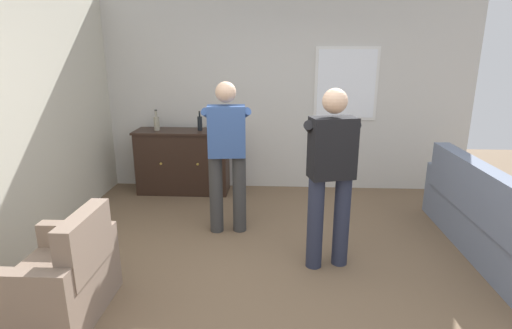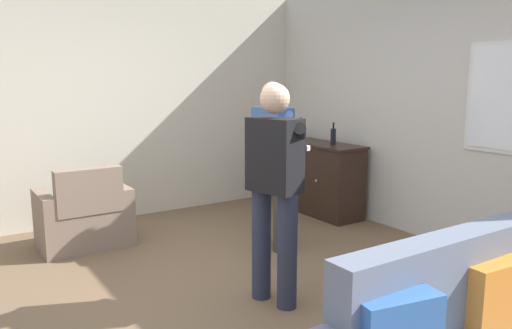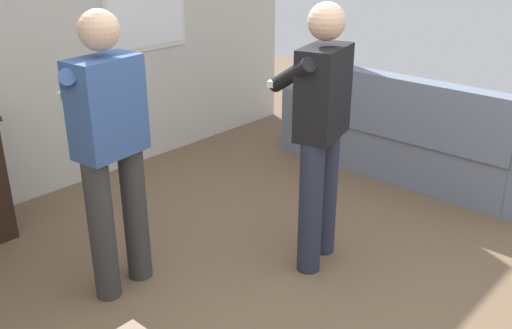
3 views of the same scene
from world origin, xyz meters
name	(u,v)px [view 1 (image 1 of 3)]	position (x,y,z in m)	size (l,w,h in m)	color
ground	(290,282)	(0.00, 0.00, 0.00)	(10.40, 10.40, 0.00)	brown
wall_back_with_window	(289,93)	(0.02, 2.66, 1.40)	(5.20, 0.15, 2.80)	beige
couch	(490,221)	(1.99, 0.62, 0.36)	(0.57, 2.35, 0.93)	slate
armchair	(61,282)	(-1.76, -0.55, 0.29)	(0.66, 0.88, 0.85)	#7F6B5B
sideboard_cabinet	(183,161)	(-1.48, 2.30, 0.46)	(1.32, 0.49, 0.91)	black
bottle_wine_green	(200,123)	(-1.22, 2.31, 1.01)	(0.07, 0.07, 0.27)	black
bottle_liquor_amber	(157,123)	(-1.82, 2.29, 1.02)	(0.08, 0.08, 0.29)	gray
person_standing_left	(227,151)	(-0.68, 1.04, 0.94)	(0.55, 0.50, 1.68)	#383838
person_standing_right	(331,171)	(0.36, 0.33, 0.94)	(0.54, 0.51, 1.68)	#282D42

